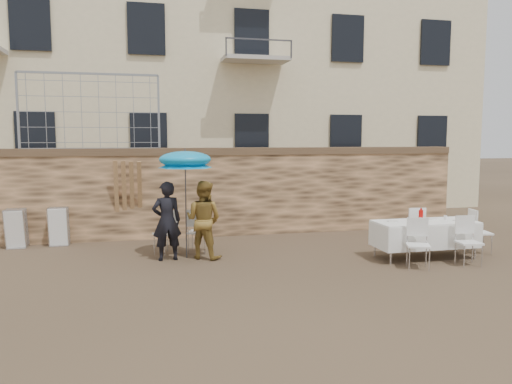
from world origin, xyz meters
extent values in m
plane|color=brown|center=(0.00, 0.00, 0.00)|extent=(80.00, 80.00, 0.00)
cube|color=#926C49|center=(0.00, 5.00, 1.10)|extent=(13.00, 0.50, 2.20)
cube|color=beige|center=(0.00, 12.00, 7.50)|extent=(20.00, 8.00, 15.00)
imported|color=black|center=(-1.38, 2.58, 0.81)|extent=(0.63, 0.45, 1.62)
imported|color=#B78937|center=(-0.63, 2.58, 0.81)|extent=(0.99, 0.95, 1.62)
cylinder|color=#3F3F44|center=(-0.98, 2.68, 0.94)|extent=(0.03, 0.03, 1.88)
cone|color=#088AC7|center=(-0.98, 2.68, 1.99)|extent=(1.11, 1.11, 0.22)
cube|color=white|center=(3.86, 1.56, 0.75)|extent=(2.10, 0.85, 0.05)
cylinder|color=silver|center=(2.91, 1.21, 0.37)|extent=(0.04, 0.04, 0.74)
cylinder|color=silver|center=(4.81, 1.21, 0.37)|extent=(0.04, 0.04, 0.74)
cylinder|color=silver|center=(2.91, 1.90, 0.37)|extent=(0.04, 0.04, 0.74)
cylinder|color=silver|center=(4.81, 1.90, 0.37)|extent=(0.04, 0.04, 0.74)
cylinder|color=red|center=(3.66, 1.41, 0.91)|extent=(0.09, 0.09, 0.26)
camera|label=1|loc=(-1.87, -7.58, 2.50)|focal=35.00mm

